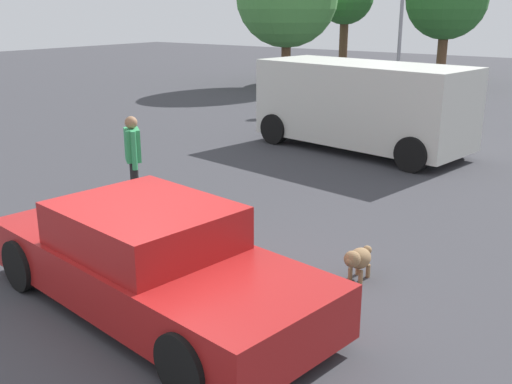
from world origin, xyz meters
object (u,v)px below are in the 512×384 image
van_white (362,104)px  pedestrian (133,153)px  sedan_foreground (151,261)px  dog (358,259)px

van_white → pedestrian: (-1.26, -6.17, -0.20)m
sedan_foreground → pedestrian: size_ratio=2.99×
sedan_foreground → van_white: size_ratio=0.87×
sedan_foreground → dog: size_ratio=7.48×
pedestrian → dog: bearing=-59.2°
sedan_foreground → van_white: 8.86m
van_white → pedestrian: bearing=-93.4°
sedan_foreground → pedestrian: (-2.97, 2.51, 0.35)m
van_white → dog: bearing=-55.3°
van_white → pedestrian: size_ratio=3.42×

